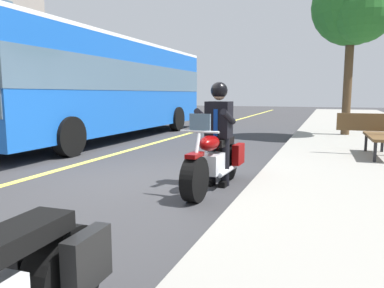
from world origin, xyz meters
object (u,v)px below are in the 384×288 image
object	(u,v)px
bench_sidewalk	(379,131)
bus_far	(108,84)
street_tree_curbside	(355,8)
motorcycle_main	(215,161)
rider_main	(219,125)

from	to	relation	value
bench_sidewalk	bus_far	bearing A→B (deg)	-101.86
street_tree_curbside	bench_sidewalk	bearing A→B (deg)	6.17
motorcycle_main	rider_main	size ratio (longest dim) A/B	1.27
motorcycle_main	bench_sidewalk	distance (m)	4.48
motorcycle_main	street_tree_curbside	world-z (taller)	street_tree_curbside
bench_sidewalk	street_tree_curbside	size ratio (longest dim) A/B	0.32
bus_far	bench_sidewalk	size ratio (longest dim) A/B	6.09
street_tree_curbside	bus_far	bearing A→B (deg)	-71.59
motorcycle_main	rider_main	distance (m)	0.61
bench_sidewalk	street_tree_curbside	world-z (taller)	street_tree_curbside
rider_main	bench_sidewalk	distance (m)	4.33
motorcycle_main	rider_main	xyz separation A→B (m)	(-0.19, 0.01, 0.58)
rider_main	bus_far	distance (m)	7.46
bench_sidewalk	street_tree_curbside	bearing A→B (deg)	-173.83
motorcycle_main	street_tree_curbside	distance (m)	9.01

